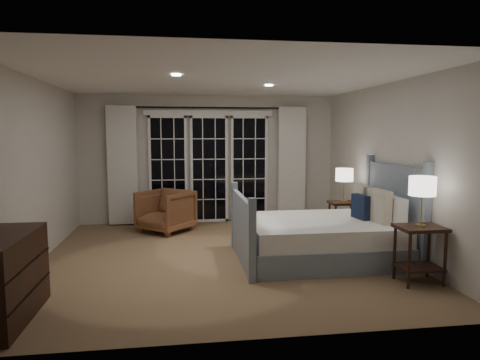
{
  "coord_description": "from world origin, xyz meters",
  "views": [
    {
      "loc": [
        -0.58,
        -5.94,
        1.76
      ],
      "look_at": [
        0.33,
        0.47,
        1.05
      ],
      "focal_mm": 32.0,
      "sensor_mm": 36.0,
      "label": 1
    }
  ],
  "objects": [
    {
      "name": "floor",
      "position": [
        0.0,
        0.0,
        0.0
      ],
      "size": [
        5.0,
        5.0,
        0.0
      ],
      "primitive_type": "plane",
      "color": "olive",
      "rests_on": "ground"
    },
    {
      "name": "ceiling",
      "position": [
        0.0,
        0.0,
        2.5
      ],
      "size": [
        5.0,
        5.0,
        0.0
      ],
      "primitive_type": "plane",
      "rotation": [
        3.14,
        0.0,
        0.0
      ],
      "color": "white",
      "rests_on": "wall_back"
    },
    {
      "name": "wall_left",
      "position": [
        -2.5,
        0.0,
        1.25
      ],
      "size": [
        0.02,
        5.0,
        2.5
      ],
      "primitive_type": "cube",
      "color": "beige",
      "rests_on": "floor"
    },
    {
      "name": "wall_right",
      "position": [
        2.5,
        0.0,
        1.25
      ],
      "size": [
        0.02,
        5.0,
        2.5
      ],
      "primitive_type": "cube",
      "color": "beige",
      "rests_on": "floor"
    },
    {
      "name": "wall_back",
      "position": [
        0.0,
        2.5,
        1.25
      ],
      "size": [
        5.0,
        0.02,
        2.5
      ],
      "primitive_type": "cube",
      "color": "beige",
      "rests_on": "floor"
    },
    {
      "name": "wall_front",
      "position": [
        0.0,
        -2.5,
        1.25
      ],
      "size": [
        5.0,
        0.02,
        2.5
      ],
      "primitive_type": "cube",
      "color": "beige",
      "rests_on": "floor"
    },
    {
      "name": "french_doors",
      "position": [
        0.0,
        2.46,
        1.09
      ],
      "size": [
        2.5,
        0.04,
        2.2
      ],
      "color": "black",
      "rests_on": "wall_back"
    },
    {
      "name": "curtain_rod",
      "position": [
        0.0,
        2.4,
        2.25
      ],
      "size": [
        3.5,
        0.03,
        0.03
      ],
      "primitive_type": "cylinder",
      "rotation": [
        0.0,
        1.57,
        0.0
      ],
      "color": "black",
      "rests_on": "wall_back"
    },
    {
      "name": "curtain_left",
      "position": [
        -1.65,
        2.38,
        1.15
      ],
      "size": [
        0.55,
        0.1,
        2.25
      ],
      "primitive_type": "cube",
      "color": "silver",
      "rests_on": "curtain_rod"
    },
    {
      "name": "curtain_right",
      "position": [
        1.65,
        2.38,
        1.15
      ],
      "size": [
        0.55,
        0.1,
        2.25
      ],
      "primitive_type": "cube",
      "color": "silver",
      "rests_on": "curtain_rod"
    },
    {
      "name": "downlight_a",
      "position": [
        0.8,
        0.6,
        2.49
      ],
      "size": [
        0.12,
        0.12,
        0.01
      ],
      "primitive_type": "cylinder",
      "color": "white",
      "rests_on": "ceiling"
    },
    {
      "name": "downlight_b",
      "position": [
        -0.6,
        -0.4,
        2.49
      ],
      "size": [
        0.12,
        0.12,
        0.01
      ],
      "primitive_type": "cylinder",
      "color": "white",
      "rests_on": "ceiling"
    },
    {
      "name": "bed",
      "position": [
        1.42,
        -0.29,
        0.33
      ],
      "size": [
        2.25,
        1.62,
        1.31
      ],
      "color": "gray",
      "rests_on": "floor"
    },
    {
      "name": "nightstand_left",
      "position": [
        2.2,
        -1.39,
        0.45
      ],
      "size": [
        0.52,
        0.42,
        0.68
      ],
      "color": "#311B10",
      "rests_on": "floor"
    },
    {
      "name": "nightstand_right",
      "position": [
        2.17,
        0.9,
        0.4
      ],
      "size": [
        0.46,
        0.37,
        0.6
      ],
      "color": "#311B10",
      "rests_on": "floor"
    },
    {
      "name": "lamp_left",
      "position": [
        2.2,
        -1.39,
        1.15
      ],
      "size": [
        0.3,
        0.3,
        0.59
      ],
      "color": "#AD9245",
      "rests_on": "nightstand_left"
    },
    {
      "name": "lamp_right",
      "position": [
        2.17,
        0.9,
        1.05
      ],
      "size": [
        0.29,
        0.29,
        0.57
      ],
      "color": "#AD9245",
      "rests_on": "nightstand_right"
    },
    {
      "name": "armchair",
      "position": [
        -0.84,
        1.7,
        0.37
      ],
      "size": [
        1.14,
        1.15,
        0.75
      ],
      "primitive_type": "imported",
      "rotation": [
        0.0,
        0.0,
        -0.71
      ],
      "color": "brown",
      "rests_on": "floor"
    },
    {
      "name": "dresser",
      "position": [
        -2.23,
        -1.8,
        0.41
      ],
      "size": [
        0.49,
        1.16,
        0.82
      ],
      "color": "#311B10",
      "rests_on": "floor"
    }
  ]
}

